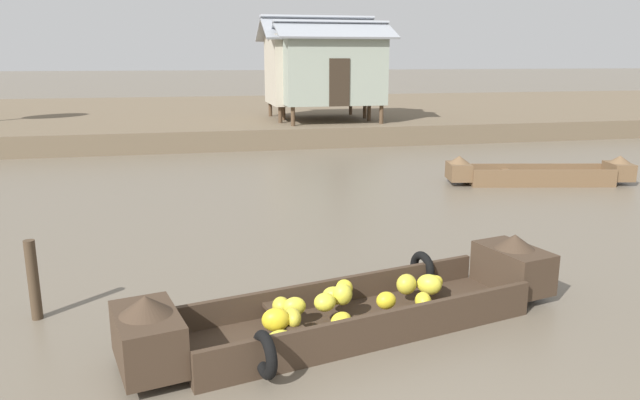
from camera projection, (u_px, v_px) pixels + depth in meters
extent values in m
plane|color=#665B4C|center=(261.00, 213.00, 13.07)|extent=(300.00, 300.00, 0.00)
cube|color=brown|center=(216.00, 116.00, 30.95)|extent=(160.00, 20.00, 0.76)
cube|color=#3D2D21|center=(356.00, 324.00, 7.52)|extent=(4.63, 2.26, 0.12)
cube|color=#3D2D21|center=(335.00, 291.00, 7.99)|extent=(4.36, 1.11, 0.33)
cube|color=#3D2D21|center=(382.00, 326.00, 6.95)|extent=(4.36, 1.11, 0.33)
cube|color=#3D2D21|center=(513.00, 267.00, 8.52)|extent=(0.87, 1.20, 0.58)
cone|color=#3D2D21|center=(515.00, 241.00, 8.43)|extent=(0.67, 0.67, 0.20)
cube|color=#3D2D21|center=(148.00, 339.00, 6.36)|extent=(0.87, 1.20, 0.58)
cone|color=#3D2D21|center=(145.00, 305.00, 6.27)|extent=(0.67, 0.67, 0.20)
cube|color=#3D2D21|center=(287.00, 320.00, 7.06)|extent=(0.46, 1.16, 0.05)
torus|color=black|center=(422.00, 269.00, 8.72)|extent=(0.24, 0.53, 0.52)
torus|color=black|center=(265.00, 355.00, 6.20)|extent=(0.24, 0.53, 0.52)
ellipsoid|color=yellow|center=(386.00, 301.00, 7.39)|extent=(0.27, 0.24, 0.22)
ellipsoid|color=yellow|center=(279.00, 339.00, 6.64)|extent=(0.35, 0.28, 0.20)
ellipsoid|color=yellow|center=(295.00, 307.00, 7.25)|extent=(0.28, 0.20, 0.24)
ellipsoid|color=gold|center=(281.00, 306.00, 7.30)|extent=(0.26, 0.28, 0.23)
ellipsoid|color=yellow|center=(423.00, 301.00, 7.55)|extent=(0.26, 0.31, 0.22)
ellipsoid|color=yellow|center=(276.00, 320.00, 6.82)|extent=(0.34, 0.25, 0.27)
ellipsoid|color=yellow|center=(429.00, 285.00, 7.98)|extent=(0.41, 0.39, 0.28)
ellipsoid|color=yellow|center=(325.00, 302.00, 7.24)|extent=(0.34, 0.32, 0.22)
ellipsoid|color=yellow|center=(436.00, 282.00, 8.09)|extent=(0.30, 0.30, 0.18)
ellipsoid|color=gold|center=(334.00, 296.00, 7.54)|extent=(0.35, 0.30, 0.24)
ellipsoid|color=gold|center=(293.00, 318.00, 6.93)|extent=(0.19, 0.30, 0.22)
ellipsoid|color=yellow|center=(344.00, 288.00, 7.78)|extent=(0.29, 0.31, 0.21)
ellipsoid|color=gold|center=(406.00, 284.00, 7.97)|extent=(0.35, 0.33, 0.28)
ellipsoid|color=yellow|center=(341.00, 321.00, 6.97)|extent=(0.37, 0.38, 0.19)
ellipsoid|color=yellow|center=(434.00, 282.00, 8.26)|extent=(0.26, 0.29, 0.20)
ellipsoid|color=yellow|center=(343.00, 294.00, 7.40)|extent=(0.28, 0.28, 0.28)
cube|color=brown|center=(538.00, 181.00, 16.13)|extent=(3.90, 1.78, 0.12)
cube|color=brown|center=(532.00, 170.00, 16.53)|extent=(3.71, 0.86, 0.35)
cube|color=brown|center=(545.00, 176.00, 15.62)|extent=(3.71, 0.86, 0.35)
cube|color=brown|center=(619.00, 171.00, 16.09)|extent=(0.72, 0.96, 0.45)
cone|color=brown|center=(620.00, 159.00, 16.01)|extent=(0.66, 0.66, 0.20)
cube|color=brown|center=(459.00, 171.00, 16.04)|extent=(0.72, 0.96, 0.45)
cone|color=brown|center=(459.00, 159.00, 15.97)|extent=(0.66, 0.66, 0.20)
cube|color=brown|center=(509.00, 172.00, 16.06)|extent=(0.39, 0.93, 0.05)
cylinder|color=#4C3826|center=(280.00, 115.00, 23.95)|extent=(0.16, 0.16, 0.65)
cylinder|color=#4C3826|center=(369.00, 113.00, 24.74)|extent=(0.16, 0.16, 0.65)
cylinder|color=#4C3826|center=(270.00, 109.00, 26.67)|extent=(0.16, 0.16, 0.65)
cylinder|color=#4C3826|center=(351.00, 107.00, 27.46)|extent=(0.16, 0.16, 0.65)
cube|color=#B2A893|center=(318.00, 70.00, 25.30)|extent=(4.12, 3.26, 2.82)
cube|color=#2D2319|center=(327.00, 84.00, 23.85)|extent=(0.80, 0.04, 1.80)
cube|color=#9399A0|center=(322.00, 27.00, 24.13)|extent=(4.82, 2.12, 1.03)
cube|color=#9399A0|center=(314.00, 29.00, 25.68)|extent=(4.82, 2.12, 1.03)
cylinder|color=#4C3826|center=(293.00, 116.00, 22.88)|extent=(0.16, 0.16, 0.73)
cylinder|color=#4C3826|center=(381.00, 114.00, 23.63)|extent=(0.16, 0.16, 0.73)
cylinder|color=#4C3826|center=(283.00, 111.00, 25.03)|extent=(0.16, 0.16, 0.73)
cylinder|color=#4C3826|center=(365.00, 110.00, 25.78)|extent=(0.16, 0.16, 0.73)
cube|color=gray|center=(331.00, 70.00, 23.93)|extent=(3.95, 2.67, 2.66)
cube|color=#2D2319|center=(339.00, 83.00, 22.75)|extent=(0.80, 0.04, 1.80)
cube|color=#9399A0|center=(335.00, 29.00, 22.94)|extent=(4.65, 1.83, 0.76)
cube|color=#9399A0|center=(327.00, 31.00, 24.21)|extent=(4.65, 1.83, 0.76)
cylinder|color=#423323|center=(33.00, 280.00, 7.69)|extent=(0.14, 0.14, 1.07)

